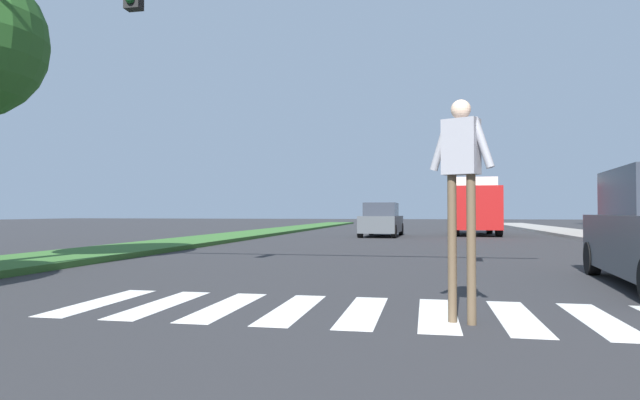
% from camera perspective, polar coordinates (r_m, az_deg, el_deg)
% --- Properties ---
extents(ground_plane, '(140.00, 140.00, 0.00)m').
position_cam_1_polar(ground_plane, '(27.70, 9.64, -3.84)').
color(ground_plane, '#2D2D30').
extents(crosswalk, '(7.65, 2.20, 0.01)m').
position_cam_1_polar(crosswalk, '(6.79, 4.63, -11.73)').
color(crosswalk, silver).
rests_on(crosswalk, ground_plane).
extents(median_strip, '(2.79, 64.00, 0.15)m').
position_cam_1_polar(median_strip, '(27.26, -8.36, -3.73)').
color(median_strip, '#386B2D').
rests_on(median_strip, ground_plane).
extents(sidewalk_right, '(3.00, 64.00, 0.15)m').
position_cam_1_polar(sidewalk_right, '(26.93, 28.74, -3.61)').
color(sidewalk_right, '#9E9991').
rests_on(sidewalk_right, ground_plane).
extents(traffic_light_gantry, '(10.53, 0.30, 6.00)m').
position_cam_1_polar(traffic_light_gantry, '(10.10, -18.87, 17.16)').
color(traffic_light_gantry, gold).
rests_on(traffic_light_gantry, median_strip).
extents(pedestrian_performer, '(0.71, 0.39, 2.49)m').
position_cam_1_polar(pedestrian_performer, '(6.17, 14.78, 2.72)').
color(pedestrian_performer, brown).
rests_on(pedestrian_performer, ground_plane).
extents(sedan_midblock, '(2.04, 4.64, 1.71)m').
position_cam_1_polar(sedan_midblock, '(27.57, 6.57, -2.21)').
color(sedan_midblock, '#474C51').
rests_on(sedan_midblock, ground_plane).
extents(truck_box_delivery, '(2.40, 6.20, 3.10)m').
position_cam_1_polar(truck_box_delivery, '(30.54, 15.99, -0.51)').
color(truck_box_delivery, maroon).
rests_on(truck_box_delivery, ground_plane).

